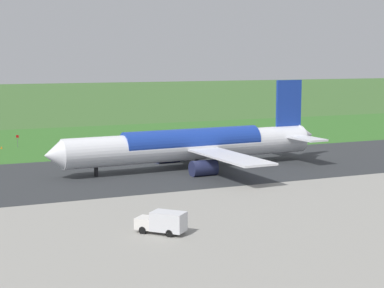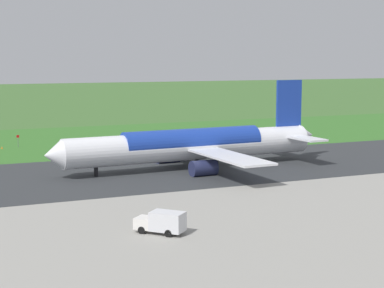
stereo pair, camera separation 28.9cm
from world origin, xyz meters
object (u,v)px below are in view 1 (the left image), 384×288
service_truck_baggage (163,222)px  traffic_cone_orange (2,148)px  no_stopping_sign (18,140)px  airliner_main (194,145)px

service_truck_baggage → traffic_cone_orange: size_ratio=10.47×
service_truck_baggage → no_stopping_sign: size_ratio=2.03×
no_stopping_sign → traffic_cone_orange: 3.97m
service_truck_baggage → traffic_cone_orange: service_truck_baggage is taller
no_stopping_sign → service_truck_baggage: bearing=93.6°
no_stopping_sign → traffic_cone_orange: no_stopping_sign is taller
airliner_main → no_stopping_sign: (25.72, -40.42, -2.68)m
airliner_main → no_stopping_sign: bearing=-57.5°
service_truck_baggage → no_stopping_sign: 79.00m
no_stopping_sign → traffic_cone_orange: (3.63, 0.80, -1.40)m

